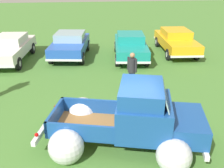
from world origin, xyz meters
The scene contains 7 objects.
ground_plane centered at (0.00, 0.00, 0.00)m, with size 80.00×80.00×0.00m, color #477A33.
vintage_pickup_truck centered at (0.38, -0.10, 0.76)m, with size 4.95×3.62×1.96m.
show_car_0 centered at (-4.96, 8.39, 0.78)m, with size 2.19×4.72×1.43m.
show_car_1 centered at (-1.64, 8.78, 0.78)m, with size 2.52×4.39×1.43m.
show_car_2 centered at (1.85, 8.03, 0.78)m, with size 2.30×4.49×1.43m.
show_car_3 centered at (4.90, 8.80, 0.78)m, with size 2.17×4.71×1.43m.
spectator_1 centered at (1.07, 3.70, 0.93)m, with size 0.47×0.48×1.64m.
Camera 1 is at (-1.02, -6.10, 4.65)m, focal length 40.54 mm.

